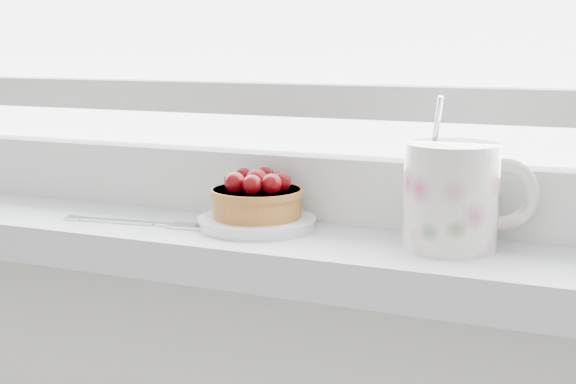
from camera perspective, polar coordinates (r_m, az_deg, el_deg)
The scene contains 4 objects.
saucer at distance 0.84m, azimuth -2.22°, elevation -2.17°, with size 0.12×0.12×0.01m, color white.
raspberry_tart at distance 0.84m, azimuth -2.23°, elevation -0.32°, with size 0.10×0.10×0.05m.
floral_mug at distance 0.77m, azimuth 11.76°, elevation -0.13°, with size 0.14×0.11×0.14m.
fork at distance 0.87m, azimuth -10.39°, elevation -2.16°, with size 0.18×0.04×0.00m.
Camera 1 is at (0.30, 1.15, 1.13)m, focal length 50.00 mm.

